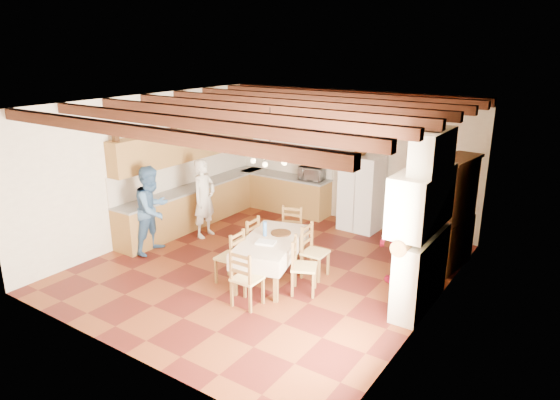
# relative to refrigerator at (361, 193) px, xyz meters

# --- Properties ---
(floor) EXTENTS (6.00, 6.50, 0.02)m
(floor) POSITION_rel_refrigerator_xyz_m (-0.55, -2.83, -0.85)
(floor) COLOR #481510
(floor) RESTS_ON ground
(ceiling) EXTENTS (6.00, 6.50, 0.02)m
(ceiling) POSITION_rel_refrigerator_xyz_m (-0.55, -2.83, 2.17)
(ceiling) COLOR white
(ceiling) RESTS_ON ground
(wall_back) EXTENTS (6.00, 0.02, 3.00)m
(wall_back) POSITION_rel_refrigerator_xyz_m (-0.55, 0.43, 0.66)
(wall_back) COLOR beige
(wall_back) RESTS_ON ground
(wall_front) EXTENTS (6.00, 0.02, 3.00)m
(wall_front) POSITION_rel_refrigerator_xyz_m (-0.55, -6.09, 0.66)
(wall_front) COLOR beige
(wall_front) RESTS_ON ground
(wall_left) EXTENTS (0.02, 6.50, 3.00)m
(wall_left) POSITION_rel_refrigerator_xyz_m (-3.56, -2.83, 0.66)
(wall_left) COLOR beige
(wall_left) RESTS_ON ground
(wall_right) EXTENTS (0.02, 6.50, 3.00)m
(wall_right) POSITION_rel_refrigerator_xyz_m (2.46, -2.83, 0.66)
(wall_right) COLOR beige
(wall_right) RESTS_ON ground
(ceiling_beams) EXTENTS (6.00, 6.30, 0.16)m
(ceiling_beams) POSITION_rel_refrigerator_xyz_m (-0.55, -2.83, 2.07)
(ceiling_beams) COLOR #3A1C13
(ceiling_beams) RESTS_ON ground
(lower_cabinets_left) EXTENTS (0.60, 4.30, 0.86)m
(lower_cabinets_left) POSITION_rel_refrigerator_xyz_m (-3.25, -1.78, -0.41)
(lower_cabinets_left) COLOR brown
(lower_cabinets_left) RESTS_ON ground
(lower_cabinets_back) EXTENTS (2.30, 0.60, 0.86)m
(lower_cabinets_back) POSITION_rel_refrigerator_xyz_m (-2.10, 0.12, -0.41)
(lower_cabinets_back) COLOR brown
(lower_cabinets_back) RESTS_ON ground
(countertop_left) EXTENTS (0.62, 4.30, 0.04)m
(countertop_left) POSITION_rel_refrigerator_xyz_m (-3.25, -1.78, 0.04)
(countertop_left) COLOR slate
(countertop_left) RESTS_ON lower_cabinets_left
(countertop_back) EXTENTS (2.34, 0.62, 0.04)m
(countertop_back) POSITION_rel_refrigerator_xyz_m (-2.10, 0.12, 0.04)
(countertop_back) COLOR slate
(countertop_back) RESTS_ON lower_cabinets_back
(backsplash_left) EXTENTS (0.03, 4.30, 0.60)m
(backsplash_left) POSITION_rel_refrigerator_xyz_m (-3.54, -1.78, 0.36)
(backsplash_left) COLOR beige
(backsplash_left) RESTS_ON ground
(backsplash_back) EXTENTS (2.30, 0.03, 0.60)m
(backsplash_back) POSITION_rel_refrigerator_xyz_m (-2.10, 0.41, 0.36)
(backsplash_back) COLOR beige
(backsplash_back) RESTS_ON ground
(upper_cabinets) EXTENTS (0.35, 4.20, 0.70)m
(upper_cabinets) POSITION_rel_refrigerator_xyz_m (-3.38, -1.78, 1.01)
(upper_cabinets) COLOR brown
(upper_cabinets) RESTS_ON ground
(fireplace) EXTENTS (0.56, 1.60, 2.80)m
(fireplace) POSITION_rel_refrigerator_xyz_m (2.17, -2.63, 0.56)
(fireplace) COLOR beige
(fireplace) RESTS_ON ground
(wall_picture) EXTENTS (0.34, 0.03, 0.42)m
(wall_picture) POSITION_rel_refrigerator_xyz_m (1.00, 0.40, 1.01)
(wall_picture) COLOR black
(wall_picture) RESTS_ON ground
(refrigerator) EXTENTS (0.86, 0.71, 1.67)m
(refrigerator) POSITION_rel_refrigerator_xyz_m (0.00, 0.00, 0.00)
(refrigerator) COLOR silver
(refrigerator) RESTS_ON floor
(hutch) EXTENTS (0.63, 1.19, 2.07)m
(hutch) POSITION_rel_refrigerator_xyz_m (2.20, -0.86, 0.20)
(hutch) COLOR #32160B
(hutch) RESTS_ON floor
(dining_table) EXTENTS (1.31, 1.89, 0.75)m
(dining_table) POSITION_rel_refrigerator_xyz_m (-0.22, -3.15, -0.17)
(dining_table) COLOR beige
(dining_table) RESTS_ON floor
(chandelier) EXTENTS (0.47, 0.47, 0.03)m
(chandelier) POSITION_rel_refrigerator_xyz_m (-0.22, -3.15, 1.41)
(chandelier) COLOR black
(chandelier) RESTS_ON ground
(chair_left_near) EXTENTS (0.42, 0.44, 0.96)m
(chair_left_near) POSITION_rel_refrigerator_xyz_m (-0.74, -3.64, -0.36)
(chair_left_near) COLOR brown
(chair_left_near) RESTS_ON floor
(chair_left_far) EXTENTS (0.42, 0.44, 0.96)m
(chair_left_far) POSITION_rel_refrigerator_xyz_m (-0.92, -2.96, -0.36)
(chair_left_far) COLOR brown
(chair_left_far) RESTS_ON floor
(chair_right_near) EXTENTS (0.54, 0.55, 0.96)m
(chair_right_near) POSITION_rel_refrigerator_xyz_m (0.53, -3.26, -0.36)
(chair_right_near) COLOR brown
(chair_right_near) RESTS_ON floor
(chair_right_far) EXTENTS (0.42, 0.44, 0.96)m
(chair_right_far) POSITION_rel_refrigerator_xyz_m (0.38, -2.65, -0.36)
(chair_right_far) COLOR brown
(chair_right_far) RESTS_ON floor
(chair_end_near) EXTENTS (0.43, 0.41, 0.96)m
(chair_end_near) POSITION_rel_refrigerator_xyz_m (0.01, -4.12, -0.36)
(chair_end_near) COLOR brown
(chair_end_near) RESTS_ON floor
(chair_end_far) EXTENTS (0.52, 0.51, 0.96)m
(chair_end_far) POSITION_rel_refrigerator_xyz_m (-0.50, -2.12, -0.36)
(chair_end_far) COLOR brown
(chair_end_far) RESTS_ON floor
(person_man) EXTENTS (0.44, 0.63, 1.68)m
(person_man) POSITION_rel_refrigerator_xyz_m (-2.57, -2.26, 0.01)
(person_man) COLOR silver
(person_man) RESTS_ON floor
(person_woman_blue) EXTENTS (0.79, 0.94, 1.74)m
(person_woman_blue) POSITION_rel_refrigerator_xyz_m (-2.83, -3.45, 0.04)
(person_woman_blue) COLOR #426BA1
(person_woman_blue) RESTS_ON floor
(person_woman_red) EXTENTS (0.78, 1.06, 1.68)m
(person_woman_red) POSITION_rel_refrigerator_xyz_m (1.71, -2.02, 0.00)
(person_woman_red) COLOR #AB1233
(person_woman_red) RESTS_ON floor
(microwave) EXTENTS (0.62, 0.46, 0.32)m
(microwave) POSITION_rel_refrigerator_xyz_m (-1.34, 0.12, 0.22)
(microwave) COLOR silver
(microwave) RESTS_ON countertop_back
(fridge_vase) EXTENTS (0.38, 0.38, 0.32)m
(fridge_vase) POSITION_rel_refrigerator_xyz_m (-0.07, 0.00, 1.00)
(fridge_vase) COLOR #32160B
(fridge_vase) RESTS_ON refrigerator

